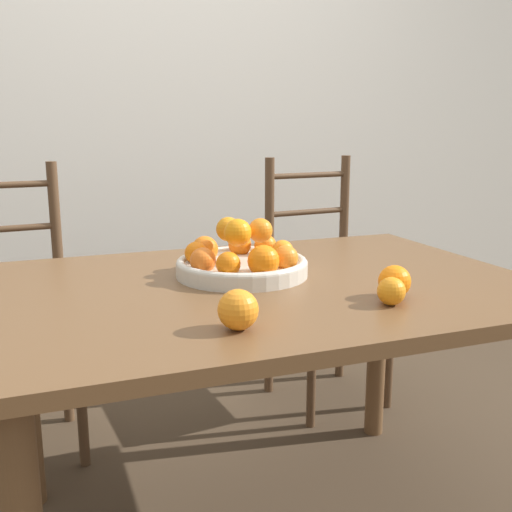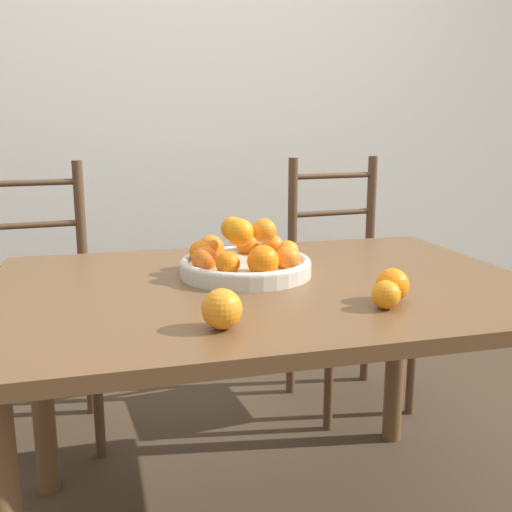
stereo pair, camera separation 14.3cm
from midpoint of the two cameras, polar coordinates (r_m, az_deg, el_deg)
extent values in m
cube|color=silver|center=(3.01, -5.97, 14.76)|extent=(8.00, 0.06, 2.60)
cube|color=brown|center=(1.58, 3.66, -3.14)|extent=(1.40, 0.99, 0.03)
cylinder|color=brown|center=(2.03, -17.86, -11.68)|extent=(0.07, 0.07, 0.73)
cylinder|color=brown|center=(2.31, 14.93, -8.45)|extent=(0.07, 0.07, 0.73)
cylinder|color=beige|center=(1.64, 1.51, -1.24)|extent=(0.36, 0.36, 0.04)
torus|color=beige|center=(1.63, 1.51, -0.61)|extent=(0.36, 0.36, 0.02)
sphere|color=orange|center=(1.68, 5.49, 0.41)|extent=(0.06, 0.06, 0.06)
sphere|color=orange|center=(1.73, 3.93, 0.95)|extent=(0.07, 0.07, 0.07)
sphere|color=orange|center=(1.75, 1.56, 1.10)|extent=(0.07, 0.07, 0.07)
sphere|color=orange|center=(1.70, -1.91, 0.71)|extent=(0.08, 0.08, 0.08)
sphere|color=orange|center=(1.65, -2.83, 0.36)|extent=(0.06, 0.06, 0.06)
sphere|color=orange|center=(1.57, -2.33, -0.35)|extent=(0.07, 0.07, 0.07)
sphere|color=orange|center=(1.51, -0.01, -0.74)|extent=(0.06, 0.06, 0.06)
sphere|color=orange|center=(1.52, 3.38, -0.51)|extent=(0.08, 0.08, 0.08)
sphere|color=orange|center=(1.58, 5.61, -0.26)|extent=(0.07, 0.07, 0.07)
sphere|color=orange|center=(1.62, 3.31, 2.41)|extent=(0.07, 0.07, 0.07)
sphere|color=orange|center=(1.64, 0.27, 2.60)|extent=(0.07, 0.07, 0.07)
sphere|color=orange|center=(1.57, 1.06, 2.25)|extent=(0.07, 0.07, 0.07)
sphere|color=orange|center=(1.39, 15.22, -3.62)|extent=(0.07, 0.07, 0.07)
sphere|color=orange|center=(1.21, 0.13, -5.12)|extent=(0.08, 0.08, 0.08)
sphere|color=orange|center=(1.45, 15.66, -2.69)|extent=(0.08, 0.08, 0.08)
cylinder|color=#513823|center=(2.22, -13.02, -12.87)|extent=(0.04, 0.04, 0.47)
cylinder|color=#513823|center=(2.46, -14.39, -3.36)|extent=(0.04, 0.04, 1.04)
cube|color=#513823|center=(2.29, -18.63, -5.67)|extent=(0.45, 0.43, 0.04)
cylinder|color=#513823|center=(2.43, -19.01, -0.96)|extent=(0.38, 0.05, 0.02)
cylinder|color=#513823|center=(2.40, -19.27, 2.76)|extent=(0.38, 0.05, 0.02)
cylinder|color=#513823|center=(2.38, -19.55, 6.56)|extent=(0.38, 0.05, 0.02)
cylinder|color=#513823|center=(2.38, 8.72, -11.00)|extent=(0.04, 0.04, 0.47)
cylinder|color=#513823|center=(2.57, 16.22, -9.49)|extent=(0.04, 0.04, 0.47)
cylinder|color=#513823|center=(2.58, 5.02, -2.27)|extent=(0.04, 0.04, 1.04)
cylinder|color=#513823|center=(2.77, 12.13, -1.52)|extent=(0.04, 0.04, 1.04)
cube|color=#513823|center=(2.53, 10.67, -3.54)|extent=(0.46, 0.44, 0.04)
cylinder|color=#513823|center=(2.64, 8.78, 0.64)|extent=(0.38, 0.06, 0.02)
cylinder|color=#513823|center=(2.62, 8.89, 4.07)|extent=(0.38, 0.06, 0.02)
cylinder|color=#513823|center=(2.60, 9.01, 7.55)|extent=(0.38, 0.06, 0.02)
camera|label=1|loc=(0.07, -87.31, 0.59)|focal=42.00mm
camera|label=2|loc=(0.07, 92.69, -0.59)|focal=42.00mm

